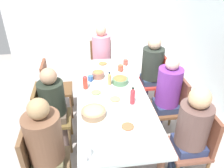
{
  "coord_description": "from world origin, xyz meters",
  "views": [
    {
      "loc": [
        2.3,
        -0.32,
        2.28
      ],
      "look_at": [
        0.0,
        0.0,
        0.9
      ],
      "focal_mm": 35.79,
      "sensor_mm": 36.0,
      "label": 1
    }
  ],
  "objects_px": {
    "chair_2": "(156,79)",
    "chair_4": "(53,86)",
    "person_2": "(152,67)",
    "chair_1": "(41,160)",
    "person_3": "(102,53)",
    "bowl_1": "(98,74)",
    "plate_2": "(103,64)",
    "bottle_1": "(133,96)",
    "cup_3": "(86,152)",
    "person_6": "(54,102)",
    "cup_0": "(126,62)",
    "bottle_0": "(85,82)",
    "chair_0": "(172,105)",
    "bottle_2": "(110,79)",
    "plate_1": "(115,100)",
    "plate_3": "(128,127)",
    "chair_3": "(101,63)",
    "person_1": "(46,142)",
    "chair_6": "(48,115)",
    "bowl_0": "(120,80)",
    "plate_0": "(96,93)",
    "bowl_2": "(94,112)",
    "cup_1": "(121,68)",
    "person_5": "(192,128)",
    "chair_5": "(196,143)",
    "dining_table": "(112,100)",
    "person_0": "(167,92)"
  },
  "relations": [
    {
      "from": "chair_5",
      "to": "person_6",
      "type": "bearing_deg",
      "value": -114.85
    },
    {
      "from": "person_6",
      "to": "bowl_2",
      "type": "relative_size",
      "value": 4.31
    },
    {
      "from": "person_5",
      "to": "cup_3",
      "type": "distance_m",
      "value": 1.1
    },
    {
      "from": "person_3",
      "to": "bowl_0",
      "type": "xyz_separation_m",
      "value": [
        1.09,
        0.15,
        0.06
      ]
    },
    {
      "from": "chair_2",
      "to": "bowl_2",
      "type": "bearing_deg",
      "value": -44.31
    },
    {
      "from": "cup_0",
      "to": "bottle_1",
      "type": "xyz_separation_m",
      "value": [
        1.03,
        -0.12,
        0.06
      ]
    },
    {
      "from": "person_1",
      "to": "person_2",
      "type": "height_order",
      "value": "person_1"
    },
    {
      "from": "bowl_1",
      "to": "chair_3",
      "type": "bearing_deg",
      "value": 172.36
    },
    {
      "from": "person_6",
      "to": "cup_0",
      "type": "distance_m",
      "value": 1.32
    },
    {
      "from": "person_2",
      "to": "chair_1",
      "type": "bearing_deg",
      "value": -47.23
    },
    {
      "from": "bowl_1",
      "to": "person_0",
      "type": "bearing_deg",
      "value": 61.78
    },
    {
      "from": "cup_0",
      "to": "cup_3",
      "type": "bearing_deg",
      "value": -21.23
    },
    {
      "from": "plate_0",
      "to": "bottle_0",
      "type": "bearing_deg",
      "value": -140.75
    },
    {
      "from": "plate_0",
      "to": "bottle_1",
      "type": "distance_m",
      "value": 0.49
    },
    {
      "from": "plate_1",
      "to": "chair_4",
      "type": "bearing_deg",
      "value": -135.75
    },
    {
      "from": "plate_1",
      "to": "person_5",
      "type": "bearing_deg",
      "value": 51.14
    },
    {
      "from": "plate_2",
      "to": "bottle_1",
      "type": "distance_m",
      "value": 1.1
    },
    {
      "from": "chair_3",
      "to": "person_1",
      "type": "bearing_deg",
      "value": -18.55
    },
    {
      "from": "chair_0",
      "to": "person_1",
      "type": "bearing_deg",
      "value": -65.18
    },
    {
      "from": "plate_1",
      "to": "bottle_1",
      "type": "distance_m",
      "value": 0.22
    },
    {
      "from": "chair_4",
      "to": "bowl_1",
      "type": "height_order",
      "value": "chair_4"
    },
    {
      "from": "plate_2",
      "to": "bottle_0",
      "type": "distance_m",
      "value": 0.73
    },
    {
      "from": "chair_3",
      "to": "chair_4",
      "type": "bearing_deg",
      "value": -47.85
    },
    {
      "from": "chair_4",
      "to": "person_5",
      "type": "distance_m",
      "value": 2.1
    },
    {
      "from": "person_6",
      "to": "bottle_2",
      "type": "height_order",
      "value": "person_6"
    },
    {
      "from": "plate_3",
      "to": "chair_3",
      "type": "bearing_deg",
      "value": -178.04
    },
    {
      "from": "chair_5",
      "to": "chair_3",
      "type": "bearing_deg",
      "value": -159.35
    },
    {
      "from": "chair_4",
      "to": "bottle_0",
      "type": "bearing_deg",
      "value": 43.15
    },
    {
      "from": "bottle_0",
      "to": "chair_1",
      "type": "bearing_deg",
      "value": -28.72
    },
    {
      "from": "chair_0",
      "to": "chair_6",
      "type": "distance_m",
      "value": 1.62
    },
    {
      "from": "bowl_1",
      "to": "bottle_0",
      "type": "distance_m",
      "value": 0.33
    },
    {
      "from": "person_3",
      "to": "bowl_1",
      "type": "relative_size",
      "value": 7.22
    },
    {
      "from": "person_3",
      "to": "chair_6",
      "type": "distance_m",
      "value": 1.59
    },
    {
      "from": "person_6",
      "to": "bottle_2",
      "type": "xyz_separation_m",
      "value": [
        -0.25,
        0.72,
        0.14
      ]
    },
    {
      "from": "person_5",
      "to": "bottle_0",
      "type": "height_order",
      "value": "person_5"
    },
    {
      "from": "chair_5",
      "to": "bowl_0",
      "type": "relative_size",
      "value": 4.15
    },
    {
      "from": "chair_2",
      "to": "chair_4",
      "type": "distance_m",
      "value": 1.62
    },
    {
      "from": "chair_0",
      "to": "chair_2",
      "type": "xyz_separation_m",
      "value": [
        -0.71,
        0.0,
        0.0
      ]
    },
    {
      "from": "person_6",
      "to": "plate_1",
      "type": "xyz_separation_m",
      "value": [
        0.14,
        0.74,
        0.07
      ]
    },
    {
      "from": "plate_0",
      "to": "person_1",
      "type": "bearing_deg",
      "value": -35.42
    },
    {
      "from": "chair_1",
      "to": "bottle_0",
      "type": "height_order",
      "value": "bottle_0"
    },
    {
      "from": "bottle_2",
      "to": "plate_2",
      "type": "bearing_deg",
      "value": -176.99
    },
    {
      "from": "bottle_0",
      "to": "cup_0",
      "type": "bearing_deg",
      "value": 133.84
    },
    {
      "from": "cup_1",
      "to": "chair_6",
      "type": "bearing_deg",
      "value": -59.13
    },
    {
      "from": "bowl_0",
      "to": "bowl_2",
      "type": "bearing_deg",
      "value": -32.02
    },
    {
      "from": "bowl_0",
      "to": "plate_0",
      "type": "bearing_deg",
      "value": -56.44
    },
    {
      "from": "plate_0",
      "to": "bowl_2",
      "type": "relative_size",
      "value": 0.83
    },
    {
      "from": "chair_4",
      "to": "cup_3",
      "type": "relative_size",
      "value": 7.4
    },
    {
      "from": "dining_table",
      "to": "bottle_2",
      "type": "distance_m",
      "value": 0.3
    },
    {
      "from": "person_1",
      "to": "chair_2",
      "type": "xyz_separation_m",
      "value": [
        -1.42,
        1.53,
        -0.23
      ]
    }
  ]
}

